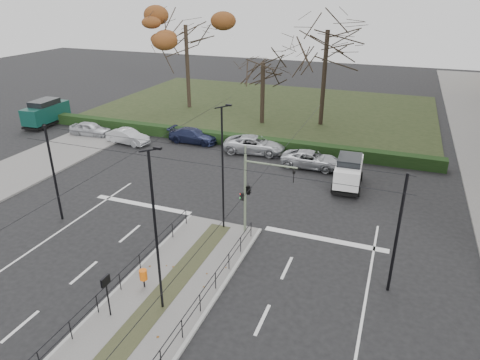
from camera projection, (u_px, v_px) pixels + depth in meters
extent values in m
plane|color=black|center=(186.00, 270.00, 21.56)|extent=(140.00, 140.00, 0.00)
cube|color=#605E5B|center=(161.00, 300.00, 19.40)|extent=(4.40, 15.00, 0.14)
cube|color=black|center=(266.00, 108.00, 50.79)|extent=(38.00, 26.00, 0.10)
cube|color=black|center=(221.00, 138.00, 39.18)|extent=(38.00, 1.00, 1.00)
cylinder|color=black|center=(186.00, 217.00, 25.40)|extent=(0.04, 0.04, 0.90)
cylinder|color=black|center=(251.00, 229.00, 24.07)|extent=(0.04, 0.04, 0.90)
cylinder|color=black|center=(119.00, 274.00, 19.58)|extent=(0.04, 13.20, 0.04)
cylinder|color=black|center=(200.00, 294.00, 18.25)|extent=(0.04, 13.20, 0.04)
cylinder|color=black|center=(54.00, 174.00, 25.16)|extent=(0.14, 0.14, 6.00)
cylinder|color=black|center=(397.00, 235.00, 18.93)|extent=(0.14, 0.14, 6.00)
cylinder|color=black|center=(190.00, 162.00, 20.17)|extent=(20.00, 0.02, 0.02)
cylinder|color=black|center=(208.00, 149.00, 21.88)|extent=(20.00, 0.02, 0.02)
cylinder|color=black|center=(88.00, 179.00, 18.83)|extent=(0.02, 34.00, 0.02)
cylinder|color=black|center=(236.00, 205.00, 16.56)|extent=(0.02, 34.00, 0.02)
cylinder|color=slate|center=(245.00, 194.00, 23.90)|extent=(0.14, 0.14, 4.70)
cylinder|color=slate|center=(271.00, 165.00, 22.62)|extent=(2.89, 0.09, 0.09)
imported|color=black|center=(294.00, 176.00, 22.39)|extent=(0.15, 0.17, 0.81)
imported|color=black|center=(249.00, 189.00, 23.69)|extent=(0.55, 1.82, 0.72)
cube|color=black|center=(242.00, 196.00, 24.03)|extent=(0.20, 0.14, 0.45)
sphere|color=#FF0C0C|center=(241.00, 194.00, 24.00)|extent=(0.10, 0.10, 0.10)
sphere|color=#0CE533|center=(241.00, 198.00, 24.10)|extent=(0.10, 0.10, 0.10)
cylinder|color=black|center=(144.00, 283.00, 20.04)|extent=(0.07, 0.07, 0.46)
cylinder|color=#DE5C0D|center=(143.00, 275.00, 19.85)|extent=(0.37, 0.37, 0.51)
cylinder|color=black|center=(108.00, 297.00, 18.01)|extent=(0.07, 0.07, 1.90)
cube|color=black|center=(105.00, 281.00, 17.66)|extent=(0.09, 0.52, 0.40)
cube|color=white|center=(104.00, 280.00, 17.68)|extent=(0.02, 0.46, 0.33)
cylinder|color=black|center=(156.00, 235.00, 17.37)|extent=(0.11, 0.11, 7.35)
cube|color=black|center=(158.00, 148.00, 15.68)|extent=(0.32, 0.13, 0.09)
cylinder|color=black|center=(223.00, 171.00, 23.74)|extent=(0.11, 0.11, 7.21)
cube|color=black|center=(229.00, 105.00, 22.09)|extent=(0.32, 0.13, 0.09)
imported|color=#B8BBC1|center=(90.00, 129.00, 41.05)|extent=(4.15, 1.95, 1.37)
imported|color=#B8BBC1|center=(128.00, 137.00, 38.96)|extent=(4.21, 1.83, 1.35)
imported|color=#1B2140|center=(193.00, 136.00, 39.25)|extent=(4.61, 1.91, 1.33)
imported|color=#B8BBC1|center=(255.00, 145.00, 36.81)|extent=(5.50, 3.04, 1.46)
cube|color=white|center=(349.00, 171.00, 30.27)|extent=(1.93, 4.18, 1.33)
cube|color=black|center=(350.00, 161.00, 29.94)|extent=(1.70, 2.33, 0.62)
cube|color=black|center=(347.00, 182.00, 30.62)|extent=(1.97, 4.26, 0.18)
cylinder|color=black|center=(358.00, 191.00, 29.19)|extent=(0.25, 0.67, 0.66)
cylinder|color=black|center=(333.00, 188.00, 29.68)|extent=(0.25, 0.67, 0.66)
cylinder|color=black|center=(361.00, 176.00, 31.54)|extent=(0.25, 0.67, 0.66)
cylinder|color=black|center=(337.00, 174.00, 32.02)|extent=(0.25, 0.67, 0.66)
cube|color=#0B342D|center=(46.00, 113.00, 44.17)|extent=(2.24, 5.31, 1.60)
cube|color=black|center=(44.00, 104.00, 43.78)|extent=(1.94, 2.97, 0.75)
cube|color=black|center=(48.00, 122.00, 44.58)|extent=(2.29, 5.42, 0.18)
cylinder|color=black|center=(44.00, 127.00, 42.81)|extent=(0.26, 0.67, 0.66)
cylinder|color=black|center=(28.00, 125.00, 43.33)|extent=(0.26, 0.67, 0.66)
cylinder|color=black|center=(66.00, 118.00, 45.80)|extent=(0.26, 0.67, 0.66)
cylinder|color=black|center=(51.00, 117.00, 46.33)|extent=(0.26, 0.67, 0.66)
cylinder|color=black|center=(187.00, 67.00, 49.25)|extent=(0.44, 0.44, 9.26)
ellipsoid|color=#552E13|center=(185.00, 25.00, 47.36)|extent=(9.17, 9.17, 5.82)
cylinder|color=black|center=(324.00, 79.00, 42.72)|extent=(0.44, 0.44, 9.32)
cylinder|color=black|center=(263.00, 93.00, 43.90)|extent=(0.44, 0.44, 6.16)
imported|color=#B8BBC1|center=(311.00, 159.00, 33.81)|extent=(4.71, 2.22, 1.30)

